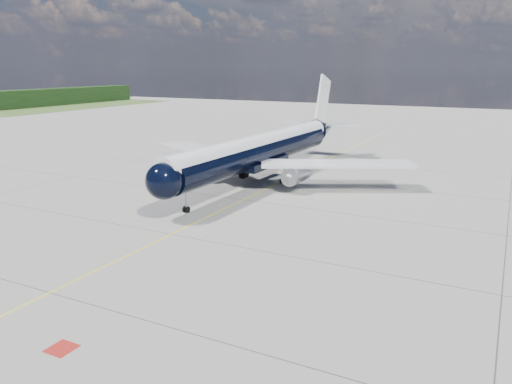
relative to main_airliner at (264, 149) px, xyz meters
The scene contains 4 objects.
ground 8.14m from the main_airliner, 66.35° to the right, with size 320.00×320.00×0.00m, color #98958D.
taxiway_centerline 12.34m from the main_airliner, 76.46° to the right, with size 0.16×160.00×0.01m, color yellow.
red_marking 47.30m from the main_airliner, 78.39° to the right, with size 1.60×1.60×0.01m, color maroon.
main_airliner is the anchor object (origin of this frame).
Camera 1 is at (29.38, -28.31, 16.42)m, focal length 35.00 mm.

